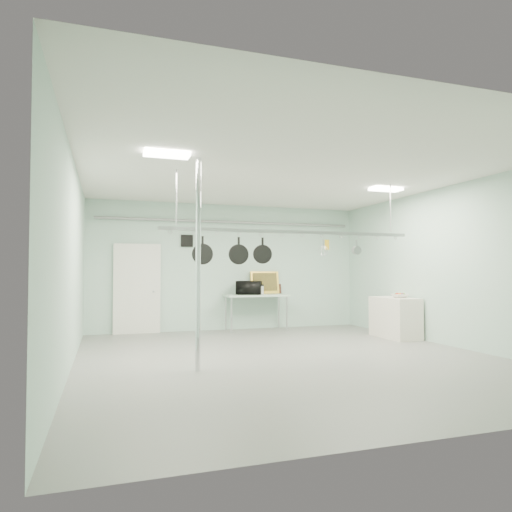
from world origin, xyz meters
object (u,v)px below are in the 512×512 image
object	(u,v)px
skillet_mid	(239,251)
coffee_canister	(261,290)
skillet_right	(263,250)
prep_table	(256,297)
side_cabinet	(395,318)
chrome_pole	(198,263)
pot_rack	(292,230)
microwave	(249,288)
fruit_bowl	(400,296)
skillet_left	(203,250)

from	to	relation	value
skillet_mid	coffee_canister	bearing A→B (deg)	71.86
coffee_canister	skillet_right	xyz separation A→B (m)	(-1.08, -3.28, 0.85)
prep_table	side_cabinet	xyz separation A→B (m)	(2.55, -2.20, -0.38)
chrome_pole	prep_table	size ratio (longest dim) A/B	2.00
chrome_pole	coffee_canister	xyz separation A→B (m)	(2.41, 4.18, -0.59)
chrome_pole	pot_rack	world-z (taller)	chrome_pole
microwave	chrome_pole	bearing A→B (deg)	88.02
coffee_canister	skillet_right	bearing A→B (deg)	-108.25
side_cabinet	pot_rack	xyz separation A→B (m)	(-2.95, -1.10, 1.78)
skillet_right	side_cabinet	bearing A→B (deg)	34.63
skillet_mid	fruit_bowl	bearing A→B (deg)	19.61
microwave	skillet_right	distance (m)	3.46
pot_rack	skillet_mid	distance (m)	1.08
chrome_pole	skillet_left	bearing A→B (deg)	74.57
coffee_canister	skillet_left	distance (m)	4.02
pot_rack	side_cabinet	bearing A→B (deg)	20.45
chrome_pole	pot_rack	bearing A→B (deg)	25.35
chrome_pole	microwave	xyz separation A→B (m)	(2.10, 4.17, -0.53)
pot_rack	skillet_mid	size ratio (longest dim) A/B	9.86
chrome_pole	microwave	bearing A→B (deg)	63.27
microwave	coffee_canister	distance (m)	0.32
side_cabinet	pot_rack	bearing A→B (deg)	-159.55
skillet_left	prep_table	bearing A→B (deg)	68.09
prep_table	side_cabinet	size ratio (longest dim) A/B	1.33
skillet_mid	pot_rack	bearing A→B (deg)	6.75
side_cabinet	prep_table	bearing A→B (deg)	139.21
chrome_pole	side_cabinet	bearing A→B (deg)	22.41
pot_rack	skillet_left	bearing A→B (deg)	180.00
prep_table	side_cabinet	bearing A→B (deg)	-40.79
side_cabinet	microwave	size ratio (longest dim) A/B	1.96
fruit_bowl	skillet_mid	xyz separation A→B (m)	(-3.95, -0.90, 0.90)
side_cabinet	skillet_mid	distance (m)	4.34
prep_table	microwave	world-z (taller)	microwave
prep_table	pot_rack	size ratio (longest dim) A/B	0.33
fruit_bowl	skillet_right	size ratio (longest dim) A/B	0.81
skillet_left	coffee_canister	bearing A→B (deg)	66.56
coffee_canister	skillet_mid	bearing A→B (deg)	-114.90
coffee_canister	chrome_pole	bearing A→B (deg)	-119.99
coffee_canister	pot_rack	bearing A→B (deg)	-98.90
pot_rack	skillet_left	xyz separation A→B (m)	(-1.65, 0.00, -0.38)
chrome_pole	coffee_canister	size ratio (longest dim) A/B	15.17
pot_rack	skillet_mid	xyz separation A→B (m)	(-1.01, 0.00, -0.39)
prep_table	skillet_mid	world-z (taller)	skillet_mid
chrome_pole	skillet_right	xyz separation A→B (m)	(1.33, 0.90, 0.26)
skillet_mid	skillet_right	bearing A→B (deg)	6.75
skillet_mid	skillet_right	world-z (taller)	same
chrome_pole	prep_table	distance (m)	4.85
microwave	coffee_canister	bearing A→B (deg)	-153.50
chrome_pole	side_cabinet	distance (m)	5.37
chrome_pole	skillet_left	distance (m)	0.97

